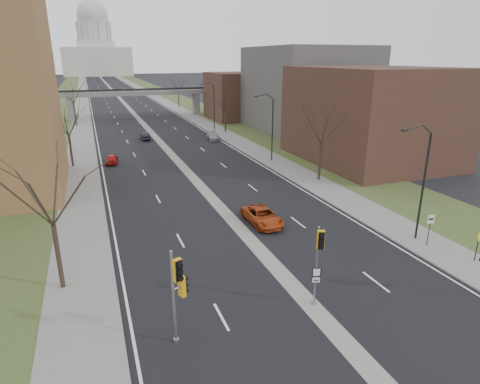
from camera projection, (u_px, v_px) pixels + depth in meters
ground at (323, 319)px, 21.23m from camera, size 700.00×700.00×0.00m
road_surface at (115, 93)px, 154.38m from camera, size 20.00×600.00×0.01m
median_strip at (115, 93)px, 154.38m from camera, size 1.20×600.00×0.02m
sidewalk_right at (147, 92)px, 158.34m from camera, size 4.00×600.00×0.12m
sidewalk_left at (82, 94)px, 150.37m from camera, size 4.00×600.00×0.12m
grass_verge_right at (162, 92)px, 160.34m from camera, size 8.00×600.00×0.10m
grass_verge_left at (65, 95)px, 148.38m from camera, size 8.00×600.00×0.10m
commercial_block_near at (371, 115)px, 52.14m from camera, size 16.00×20.00×12.00m
commercial_block_mid at (307, 89)px, 74.29m from camera, size 18.00×22.00×15.00m
commercial_block_far at (242, 96)px, 89.07m from camera, size 14.00×14.00×10.00m
pedestrian_bridge at (136, 96)px, 90.70m from camera, size 34.00×3.00×6.45m
capitol at (96, 50)px, 299.35m from camera, size 48.00×42.00×55.75m
streetlight_near at (420, 151)px, 27.98m from camera, size 2.61×0.20×8.70m
streetlight_mid at (267, 108)px, 51.06m from camera, size 2.61×0.20×8.70m
streetlight_far at (210, 93)px, 74.14m from camera, size 2.61×0.20×8.70m
tree_left_a at (46, 183)px, 21.90m from camera, size 7.20×7.20×9.40m
tree_left_b at (66, 117)px, 48.66m from camera, size 6.75×6.75×8.81m
tree_left_c at (72, 90)px, 78.58m from camera, size 7.65×7.65×9.99m
tree_right_a at (322, 121)px, 42.96m from camera, size 7.20×7.20×9.40m
tree_right_b at (225, 100)px, 72.51m from camera, size 6.30×6.30×8.22m
tree_right_c at (178, 81)px, 107.63m from camera, size 7.65×7.65×9.99m
signal_pole_left at (178, 284)px, 18.45m from camera, size 0.82×1.11×4.91m
signal_pole_median at (319, 253)px, 21.20m from camera, size 0.62×0.79×4.71m
speed_limit_sign at (430, 224)px, 28.74m from camera, size 0.51×0.13×2.39m
warning_sign at (478, 241)px, 26.61m from camera, size 0.83×0.36×2.26m
car_left_near at (112, 159)px, 52.11m from camera, size 1.95×3.88×1.27m
car_left_far at (145, 136)px, 67.19m from camera, size 1.36×3.72×1.22m
car_right_near at (262, 216)px, 33.15m from camera, size 2.38×4.86×1.33m
car_right_mid at (213, 136)px, 67.03m from camera, size 2.35×4.58×1.27m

